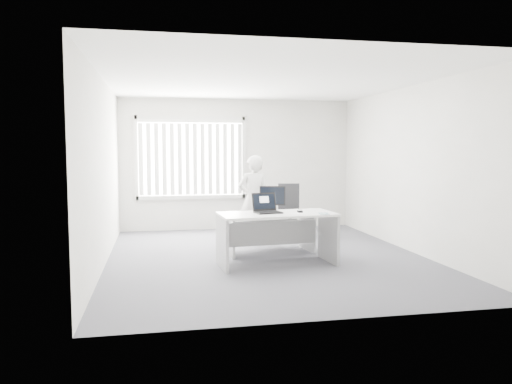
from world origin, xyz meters
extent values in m
plane|color=#595861|center=(0.00, 0.00, 0.00)|extent=(6.00, 6.00, 0.00)
cube|color=beige|center=(0.00, 3.00, 1.40)|extent=(5.00, 0.02, 2.80)
cube|color=beige|center=(0.00, -3.00, 1.40)|extent=(5.00, 0.02, 2.80)
cube|color=beige|center=(-2.50, 0.00, 1.40)|extent=(0.02, 6.00, 2.80)
cube|color=beige|center=(2.50, 0.00, 1.40)|extent=(0.02, 6.00, 2.80)
cube|color=white|center=(0.00, 0.00, 2.80)|extent=(5.00, 6.00, 0.02)
cube|color=silver|center=(-1.00, 2.96, 1.55)|extent=(2.32, 0.06, 1.76)
cube|color=silver|center=(0.04, -0.52, 0.77)|extent=(1.78, 0.93, 0.03)
cube|color=#9A9A9C|center=(-0.80, -0.58, 0.38)|extent=(0.10, 0.74, 0.75)
cube|color=#9A9A9C|center=(0.87, -0.45, 0.38)|extent=(0.10, 0.74, 0.75)
cube|color=silver|center=(0.11, 0.36, 0.64)|extent=(1.52, 0.87, 0.03)
cube|color=#9A9A9C|center=(-0.58, 0.26, 0.32)|extent=(0.12, 0.62, 0.63)
cube|color=#9A9A9C|center=(0.81, 0.45, 0.32)|extent=(0.12, 0.62, 0.63)
cylinder|color=black|center=(0.90, 1.92, 0.04)|extent=(0.65, 0.65, 0.08)
cylinder|color=black|center=(0.90, 1.92, 0.23)|extent=(0.07, 0.07, 0.45)
cube|color=black|center=(0.90, 1.92, 0.45)|extent=(0.50, 0.50, 0.07)
cube|color=black|center=(0.92, 2.13, 0.76)|extent=(0.44, 0.11, 0.54)
imported|color=silver|center=(0.03, 1.26, 0.81)|extent=(0.60, 0.41, 1.62)
cube|color=white|center=(0.36, -0.59, 0.79)|extent=(0.30, 0.25, 0.00)
cube|color=white|center=(0.70, -0.74, 0.79)|extent=(0.16, 0.20, 0.01)
cube|color=black|center=(0.28, 0.25, 0.67)|extent=(0.46, 0.17, 0.02)
camera|label=1|loc=(-1.70, -7.71, 1.75)|focal=35.00mm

